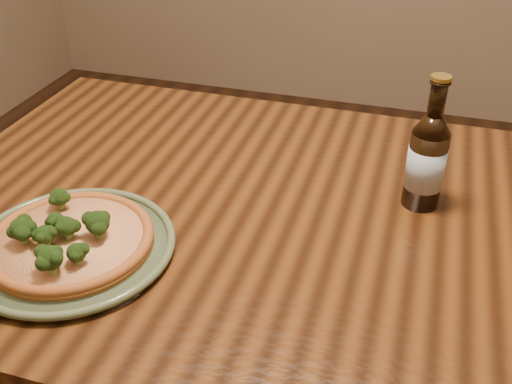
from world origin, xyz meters
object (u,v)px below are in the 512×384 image
(table, at_px, (349,266))
(plate, at_px, (72,247))
(pizza, at_px, (69,239))
(beer_bottle, at_px, (427,160))

(table, xyz_separation_m, plate, (-0.42, -0.21, 0.10))
(table, distance_m, pizza, 0.49)
(pizza, relative_size, beer_bottle, 1.08)
(table, xyz_separation_m, pizza, (-0.42, -0.21, 0.12))
(pizza, bearing_deg, beer_bottle, 30.40)
(plate, distance_m, pizza, 0.02)
(table, xyz_separation_m, beer_bottle, (0.10, 0.10, 0.18))
(plate, xyz_separation_m, beer_bottle, (0.53, 0.31, 0.08))
(table, relative_size, pizza, 6.05)
(table, relative_size, plate, 4.81)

